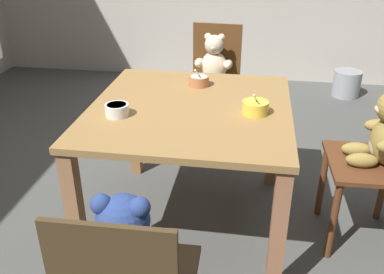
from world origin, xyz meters
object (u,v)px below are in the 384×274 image
(dining_table, at_px, (190,126))
(porridge_bowl_white_near_left, at_px, (117,110))
(teddy_chair_near_front, at_px, (128,269))
(porridge_bowl_terracotta_far_center, at_px, (198,81))
(metal_pail, at_px, (347,84))
(porridge_bowl_yellow_near_right, at_px, (255,107))
(teddy_chair_far_center, at_px, (213,75))

(dining_table, bearing_deg, porridge_bowl_white_near_left, -151.88)
(porridge_bowl_white_near_left, bearing_deg, teddy_chair_near_front, -70.69)
(porridge_bowl_terracotta_far_center, distance_m, metal_pail, 2.29)
(teddy_chair_near_front, height_order, porridge_bowl_terracotta_far_center, teddy_chair_near_front)
(teddy_chair_near_front, height_order, porridge_bowl_yellow_near_right, teddy_chair_near_front)
(porridge_bowl_white_near_left, distance_m, porridge_bowl_terracotta_far_center, 0.56)
(dining_table, xyz_separation_m, metal_pail, (1.18, 2.15, -0.47))
(teddy_chair_near_front, height_order, teddy_chair_far_center, teddy_chair_far_center)
(porridge_bowl_white_near_left, xyz_separation_m, metal_pail, (1.50, 2.32, -0.61))
(teddy_chair_far_center, bearing_deg, porridge_bowl_white_near_left, -12.45)
(porridge_bowl_white_near_left, bearing_deg, porridge_bowl_yellow_near_right, 11.21)
(dining_table, height_order, porridge_bowl_white_near_left, porridge_bowl_white_near_left)
(porridge_bowl_yellow_near_right, xyz_separation_m, metal_pail, (0.87, 2.19, -0.61))
(porridge_bowl_white_near_left, height_order, metal_pail, porridge_bowl_white_near_left)
(dining_table, height_order, porridge_bowl_terracotta_far_center, porridge_bowl_terracotta_far_center)
(dining_table, distance_m, teddy_chair_near_front, 0.97)
(teddy_chair_far_center, xyz_separation_m, porridge_bowl_white_near_left, (-0.33, -1.13, 0.19))
(dining_table, bearing_deg, porridge_bowl_yellow_near_right, -8.01)
(porridge_bowl_terracotta_far_center, bearing_deg, teddy_chair_far_center, 88.94)
(teddy_chair_far_center, height_order, metal_pail, teddy_chair_far_center)
(dining_table, distance_m, porridge_bowl_white_near_left, 0.39)
(dining_table, height_order, porridge_bowl_yellow_near_right, porridge_bowl_yellow_near_right)
(dining_table, height_order, teddy_chair_far_center, teddy_chair_far_center)
(porridge_bowl_yellow_near_right, bearing_deg, porridge_bowl_terracotta_far_center, 133.18)
(teddy_chair_near_front, xyz_separation_m, porridge_bowl_white_near_left, (-0.28, 0.80, 0.17))
(porridge_bowl_yellow_near_right, bearing_deg, metal_pail, 68.39)
(porridge_bowl_terracotta_far_center, height_order, porridge_bowl_yellow_near_right, porridge_bowl_yellow_near_right)
(porridge_bowl_terracotta_far_center, xyz_separation_m, metal_pail, (1.19, 1.86, -0.61))
(teddy_chair_near_front, relative_size, metal_pail, 3.25)
(porridge_bowl_white_near_left, bearing_deg, dining_table, 28.12)
(dining_table, bearing_deg, metal_pail, 61.16)
(porridge_bowl_yellow_near_right, height_order, metal_pail, porridge_bowl_yellow_near_right)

